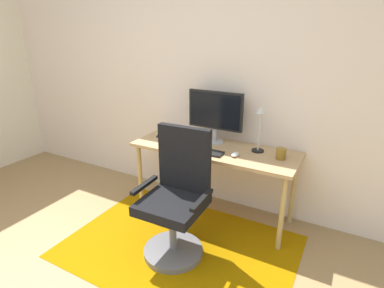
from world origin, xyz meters
TOP-DOWN VIEW (x-y plane):
  - wall_back at (0.00, 2.20)m, footprint 6.00×0.10m
  - area_rug at (0.44, 1.24)m, footprint 1.91×1.35m
  - desk at (0.46, 1.85)m, footprint 1.58×0.57m
  - monitor at (0.40, 1.99)m, footprint 0.55×0.18m
  - keyboard at (0.40, 1.70)m, footprint 0.43×0.13m
  - computer_mouse at (0.72, 1.74)m, footprint 0.06×0.10m
  - coffee_cup at (1.08, 1.87)m, footprint 0.09×0.09m
  - cell_phone at (-0.18, 1.90)m, footprint 0.11×0.15m
  - desk_lamp at (0.86, 1.95)m, footprint 0.11×0.11m
  - office_chair at (0.44, 1.20)m, footprint 0.57×0.49m

SIDE VIEW (x-z plane):
  - area_rug at x=0.44m, z-range 0.00..0.01m
  - office_chair at x=0.44m, z-range -0.08..0.98m
  - desk at x=0.46m, z-range 0.29..1.01m
  - cell_phone at x=-0.18m, z-range 0.72..0.73m
  - keyboard at x=0.40m, z-range 0.72..0.74m
  - computer_mouse at x=0.72m, z-range 0.72..0.75m
  - coffee_cup at x=1.08m, z-range 0.72..0.82m
  - desk_lamp at x=0.86m, z-range 0.78..1.20m
  - monitor at x=0.40m, z-range 0.77..1.28m
  - wall_back at x=0.00m, z-range 0.00..2.60m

